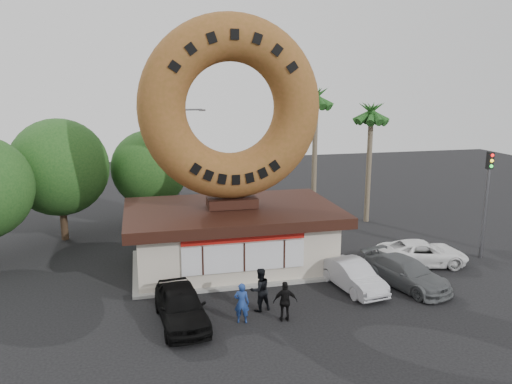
{
  "coord_description": "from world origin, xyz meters",
  "views": [
    {
      "loc": [
        -4.68,
        -19.29,
        9.8
      ],
      "look_at": [
        0.84,
        4.0,
        4.5
      ],
      "focal_mm": 35.0,
      "sensor_mm": 36.0,
      "label": 1
    }
  ],
  "objects_px": {
    "street_lamp": "(180,159)",
    "car_grey": "(406,273)",
    "donut_shop": "(232,235)",
    "car_silver": "(353,275)",
    "giant_donut": "(231,108)",
    "person_center": "(260,290)",
    "traffic_signal": "(487,191)",
    "person_left": "(242,303)",
    "car_black": "(181,305)",
    "car_white": "(422,253)",
    "person_right": "(285,301)"
  },
  "relations": [
    {
      "from": "traffic_signal",
      "to": "car_silver",
      "type": "height_order",
      "value": "traffic_signal"
    },
    {
      "from": "car_silver",
      "to": "traffic_signal",
      "type": "bearing_deg",
      "value": 6.03
    },
    {
      "from": "car_grey",
      "to": "car_silver",
      "type": "bearing_deg",
      "value": 155.43
    },
    {
      "from": "traffic_signal",
      "to": "car_black",
      "type": "relative_size",
      "value": 1.33
    },
    {
      "from": "person_left",
      "to": "traffic_signal",
      "type": "bearing_deg",
      "value": -147.79
    },
    {
      "from": "person_left",
      "to": "person_center",
      "type": "relative_size",
      "value": 0.89
    },
    {
      "from": "donut_shop",
      "to": "giant_donut",
      "type": "height_order",
      "value": "giant_donut"
    },
    {
      "from": "giant_donut",
      "to": "person_right",
      "type": "bearing_deg",
      "value": -82.13
    },
    {
      "from": "car_grey",
      "to": "donut_shop",
      "type": "bearing_deg",
      "value": 130.4
    },
    {
      "from": "giant_donut",
      "to": "person_center",
      "type": "distance_m",
      "value": 9.4
    },
    {
      "from": "giant_donut",
      "to": "person_right",
      "type": "relative_size",
      "value": 5.42
    },
    {
      "from": "traffic_signal",
      "to": "car_grey",
      "type": "distance_m",
      "value": 7.54
    },
    {
      "from": "car_grey",
      "to": "traffic_signal",
      "type": "bearing_deg",
      "value": 5.13
    },
    {
      "from": "street_lamp",
      "to": "donut_shop",
      "type": "bearing_deg",
      "value": -79.5
    },
    {
      "from": "street_lamp",
      "to": "person_left",
      "type": "relative_size",
      "value": 4.62
    },
    {
      "from": "person_center",
      "to": "car_grey",
      "type": "bearing_deg",
      "value": 172.59
    },
    {
      "from": "donut_shop",
      "to": "car_silver",
      "type": "xyz_separation_m",
      "value": [
        5.05,
        -4.41,
        -1.08
      ]
    },
    {
      "from": "giant_donut",
      "to": "traffic_signal",
      "type": "relative_size",
      "value": 1.54
    },
    {
      "from": "traffic_signal",
      "to": "person_right",
      "type": "distance_m",
      "value": 14.24
    },
    {
      "from": "street_lamp",
      "to": "person_right",
      "type": "bearing_deg",
      "value": -80.56
    },
    {
      "from": "person_center",
      "to": "person_right",
      "type": "distance_m",
      "value": 1.44
    },
    {
      "from": "giant_donut",
      "to": "person_center",
      "type": "xyz_separation_m",
      "value": [
        0.15,
        -5.64,
        -7.52
      ]
    },
    {
      "from": "traffic_signal",
      "to": "car_grey",
      "type": "relative_size",
      "value": 1.27
    },
    {
      "from": "donut_shop",
      "to": "person_right",
      "type": "height_order",
      "value": "donut_shop"
    },
    {
      "from": "person_right",
      "to": "person_left",
      "type": "bearing_deg",
      "value": -0.75
    },
    {
      "from": "car_silver",
      "to": "car_black",
      "type": "bearing_deg",
      "value": -178.18
    },
    {
      "from": "street_lamp",
      "to": "traffic_signal",
      "type": "relative_size",
      "value": 1.32
    },
    {
      "from": "car_black",
      "to": "car_silver",
      "type": "distance_m",
      "value": 8.5
    },
    {
      "from": "person_right",
      "to": "car_black",
      "type": "xyz_separation_m",
      "value": [
        -4.24,
        0.8,
        -0.09
      ]
    },
    {
      "from": "person_right",
      "to": "car_grey",
      "type": "relative_size",
      "value": 0.36
    },
    {
      "from": "traffic_signal",
      "to": "person_left",
      "type": "xyz_separation_m",
      "value": [
        -14.85,
        -4.56,
        -3.0
      ]
    },
    {
      "from": "giant_donut",
      "to": "car_black",
      "type": "relative_size",
      "value": 2.05
    },
    {
      "from": "street_lamp",
      "to": "car_grey",
      "type": "xyz_separation_m",
      "value": [
        9.58,
        -14.72,
        -3.79
      ]
    },
    {
      "from": "donut_shop",
      "to": "traffic_signal",
      "type": "xyz_separation_m",
      "value": [
        14.0,
        -1.99,
        2.1
      ]
    },
    {
      "from": "car_black",
      "to": "giant_donut",
      "type": "bearing_deg",
      "value": 56.34
    },
    {
      "from": "street_lamp",
      "to": "traffic_signal",
      "type": "xyz_separation_m",
      "value": [
        15.86,
        -12.01,
        -0.61
      ]
    },
    {
      "from": "car_black",
      "to": "traffic_signal",
      "type": "bearing_deg",
      "value": 8.08
    },
    {
      "from": "traffic_signal",
      "to": "car_white",
      "type": "height_order",
      "value": "traffic_signal"
    },
    {
      "from": "person_center",
      "to": "car_grey",
      "type": "relative_size",
      "value": 0.41
    },
    {
      "from": "car_black",
      "to": "car_white",
      "type": "distance_m",
      "value": 13.92
    },
    {
      "from": "giant_donut",
      "to": "car_silver",
      "type": "height_order",
      "value": "giant_donut"
    },
    {
      "from": "person_left",
      "to": "car_grey",
      "type": "distance_m",
      "value": 8.77
    },
    {
      "from": "giant_donut",
      "to": "car_grey",
      "type": "bearing_deg",
      "value": -31.43
    },
    {
      "from": "giant_donut",
      "to": "car_grey",
      "type": "height_order",
      "value": "giant_donut"
    },
    {
      "from": "person_right",
      "to": "car_silver",
      "type": "relative_size",
      "value": 0.42
    },
    {
      "from": "donut_shop",
      "to": "person_center",
      "type": "bearing_deg",
      "value": -88.45
    },
    {
      "from": "street_lamp",
      "to": "car_black",
      "type": "relative_size",
      "value": 1.75
    },
    {
      "from": "street_lamp",
      "to": "car_silver",
      "type": "relative_size",
      "value": 1.92
    },
    {
      "from": "traffic_signal",
      "to": "car_black",
      "type": "xyz_separation_m",
      "value": [
        -17.29,
        -4.03,
        -3.09
      ]
    },
    {
      "from": "street_lamp",
      "to": "person_left",
      "type": "bearing_deg",
      "value": -86.53
    }
  ]
}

